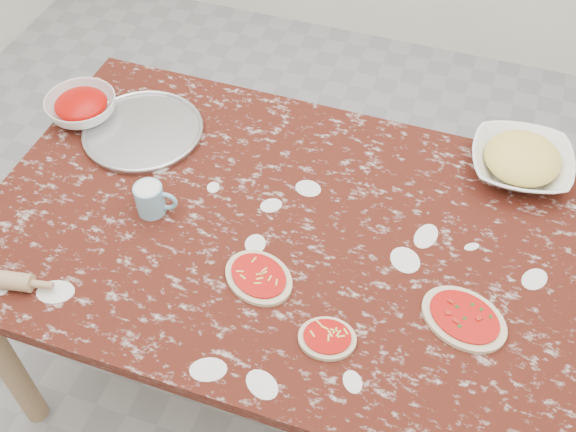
{
  "coord_description": "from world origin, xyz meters",
  "views": [
    {
      "loc": [
        0.37,
        -1.06,
        2.1
      ],
      "look_at": [
        0.0,
        0.0,
        0.8
      ],
      "focal_mm": 42.32,
      "sensor_mm": 36.0,
      "label": 1
    }
  ],
  "objects_px": {
    "worktable": "(288,248)",
    "pizza_tray": "(143,132)",
    "flour_mug": "(151,199)",
    "sauce_bowl": "(82,108)",
    "cheese_bowl": "(521,163)"
  },
  "relations": [
    {
      "from": "worktable",
      "to": "pizza_tray",
      "type": "relative_size",
      "value": 4.65
    },
    {
      "from": "flour_mug",
      "to": "pizza_tray",
      "type": "bearing_deg",
      "value": 122.02
    },
    {
      "from": "worktable",
      "to": "sauce_bowl",
      "type": "xyz_separation_m",
      "value": [
        -0.73,
        0.22,
        0.12
      ]
    },
    {
      "from": "sauce_bowl",
      "to": "cheese_bowl",
      "type": "distance_m",
      "value": 1.28
    },
    {
      "from": "worktable",
      "to": "flour_mug",
      "type": "bearing_deg",
      "value": -170.71
    },
    {
      "from": "flour_mug",
      "to": "sauce_bowl",
      "type": "bearing_deg",
      "value": 143.39
    },
    {
      "from": "pizza_tray",
      "to": "flour_mug",
      "type": "distance_m",
      "value": 0.31
    },
    {
      "from": "worktable",
      "to": "cheese_bowl",
      "type": "distance_m",
      "value": 0.68
    },
    {
      "from": "pizza_tray",
      "to": "worktable",
      "type": "bearing_deg",
      "value": -21.43
    },
    {
      "from": "pizza_tray",
      "to": "cheese_bowl",
      "type": "xyz_separation_m",
      "value": [
        1.06,
        0.2,
        0.03
      ]
    },
    {
      "from": "pizza_tray",
      "to": "flour_mug",
      "type": "relative_size",
      "value": 3.06
    },
    {
      "from": "cheese_bowl",
      "to": "worktable",
      "type": "bearing_deg",
      "value": -142.99
    },
    {
      "from": "sauce_bowl",
      "to": "cheese_bowl",
      "type": "height_order",
      "value": "cheese_bowl"
    },
    {
      "from": "flour_mug",
      "to": "cheese_bowl",
      "type": "bearing_deg",
      "value": 27.39
    },
    {
      "from": "worktable",
      "to": "flour_mug",
      "type": "relative_size",
      "value": 14.22
    }
  ]
}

